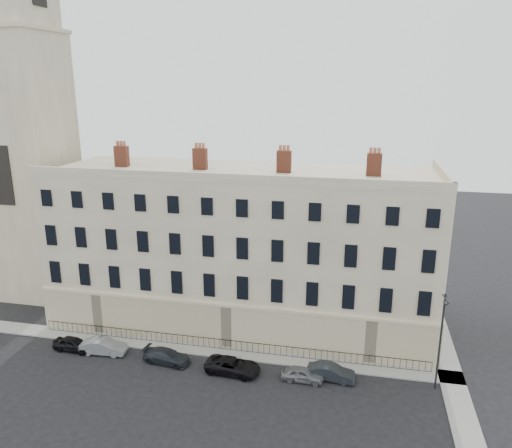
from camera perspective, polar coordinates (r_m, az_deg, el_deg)
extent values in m
plane|color=black|center=(40.32, 3.00, -18.90)|extent=(160.00, 160.00, 0.00)
cube|color=tan|center=(48.57, -1.61, -2.66)|extent=(36.00, 12.00, 15.00)
cube|color=beige|center=(45.33, -3.40, -11.69)|extent=(36.10, 0.18, 4.00)
cube|color=beige|center=(49.93, 19.38, -9.90)|extent=(0.18, 12.10, 4.00)
cube|color=tan|center=(41.07, -3.62, 5.24)|extent=(36.00, 0.35, 0.80)
cube|color=tan|center=(45.87, 20.64, 5.38)|extent=(0.35, 12.00, 0.80)
cube|color=brown|center=(50.72, -15.09, 7.48)|extent=(1.30, 0.70, 2.00)
cube|color=brown|center=(47.64, -6.41, 7.41)|extent=(1.30, 0.70, 2.00)
cube|color=brown|center=(45.77, 3.22, 7.13)|extent=(1.30, 0.70, 2.00)
cube|color=brown|center=(45.26, 13.34, 6.62)|extent=(1.30, 0.70, 2.00)
cube|color=tan|center=(59.01, -24.57, 5.76)|extent=(8.00, 8.00, 28.00)
cube|color=gray|center=(46.62, -8.55, -13.73)|extent=(48.00, 2.00, 0.12)
cube|color=gray|center=(47.44, 20.86, -14.14)|extent=(2.00, 24.00, 0.12)
cube|color=black|center=(45.36, -3.56, -13.09)|extent=(35.00, 0.04, 0.04)
cube|color=black|center=(45.80, -3.54, -14.07)|extent=(35.00, 0.04, 0.04)
imported|color=black|center=(48.28, -20.15, -12.74)|extent=(3.72, 1.66, 1.24)
imported|color=gray|center=(46.95, -17.02, -13.23)|extent=(4.15, 1.72, 1.33)
imported|color=#20252B|center=(44.40, -10.16, -14.65)|extent=(4.28, 2.14, 1.19)
imported|color=black|center=(42.46, -2.67, -15.89)|extent=(4.71, 2.47, 1.27)
imported|color=slate|center=(41.67, 5.34, -16.71)|extent=(3.43, 1.44, 1.16)
imported|color=#20252B|center=(42.04, 8.55, -16.42)|extent=(3.95, 1.66, 1.27)
cylinder|color=#2A2A2E|center=(41.28, 20.29, -12.56)|extent=(0.16, 0.16, 8.01)
cylinder|color=#2A2A2E|center=(38.98, 20.84, -7.98)|extent=(0.31, 1.50, 0.10)
cube|color=#2A2A2E|center=(38.36, 20.83, -8.46)|extent=(0.25, 0.52, 0.12)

